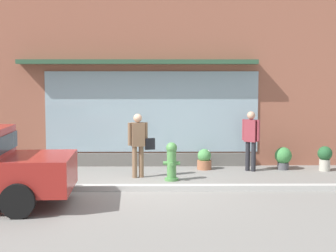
# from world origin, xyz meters

# --- Properties ---
(ground_plane) EXTENTS (60.00, 60.00, 0.00)m
(ground_plane) POSITION_xyz_m (0.00, 0.00, 0.00)
(ground_plane) COLOR gray
(curb_strip) EXTENTS (14.00, 0.24, 0.12)m
(curb_strip) POSITION_xyz_m (0.00, -0.20, 0.06)
(curb_strip) COLOR #B2B2AD
(curb_strip) RESTS_ON ground_plane
(storefront) EXTENTS (14.00, 0.81, 5.04)m
(storefront) POSITION_xyz_m (0.01, 3.19, 2.47)
(storefront) COLOR #935642
(storefront) RESTS_ON ground_plane
(fire_hydrant) EXTENTS (0.40, 0.37, 0.92)m
(fire_hydrant) POSITION_xyz_m (0.89, 0.90, 0.47)
(fire_hydrant) COLOR #4C8C47
(fire_hydrant) RESTS_ON ground_plane
(pedestrian_with_handbag) EXTENTS (0.66, 0.28, 1.57)m
(pedestrian_with_handbag) POSITION_xyz_m (0.09, 1.28, 0.91)
(pedestrian_with_handbag) COLOR brown
(pedestrian_with_handbag) RESTS_ON ground_plane
(pedestrian_passerby) EXTENTS (0.42, 0.35, 1.58)m
(pedestrian_passerby) POSITION_xyz_m (2.99, 2.15, 0.92)
(pedestrian_passerby) COLOR #232328
(pedestrian_passerby) RESTS_ON ground_plane
(potted_plant_near_hydrant) EXTENTS (0.39, 0.39, 0.55)m
(potted_plant_near_hydrant) POSITION_xyz_m (1.79, 2.40, 0.27)
(potted_plant_near_hydrant) COLOR #9E6042
(potted_plant_near_hydrant) RESTS_ON ground_plane
(potted_plant_doorstep) EXTENTS (0.38, 0.38, 0.66)m
(potted_plant_doorstep) POSITION_xyz_m (4.96, 2.14, 0.37)
(potted_plant_doorstep) COLOR #B7B2A3
(potted_plant_doorstep) RESTS_ON ground_plane
(potted_plant_window_center) EXTENTS (0.45, 0.45, 0.60)m
(potted_plant_window_center) POSITION_xyz_m (3.91, 2.35, 0.33)
(potted_plant_window_center) COLOR #4C4C51
(potted_plant_window_center) RESTS_ON ground_plane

